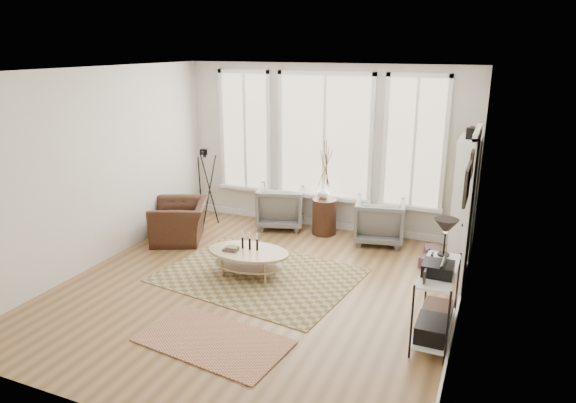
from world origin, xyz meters
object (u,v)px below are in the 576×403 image
at_px(armchair_left, 281,206).
at_px(side_table, 325,187).
at_px(coffee_table, 248,256).
at_px(armchair_right, 379,221).
at_px(low_shelf, 437,296).
at_px(accent_chair, 180,221).
at_px(bookcase, 465,198).

xyz_separation_m(armchair_left, side_table, (0.85, -0.07, 0.47)).
bearing_deg(coffee_table, armchair_right, 54.89).
bearing_deg(armchair_right, side_table, -11.09).
relative_size(armchair_right, side_table, 0.46).
height_order(low_shelf, accent_chair, low_shelf).
bearing_deg(coffee_table, armchair_left, 100.73).
bearing_deg(low_shelf, coffee_table, 166.64).
bearing_deg(accent_chair, armchair_right, 86.12).
xyz_separation_m(low_shelf, accent_chair, (-4.40, 1.45, -0.18)).
bearing_deg(bookcase, accent_chair, -166.51).
relative_size(coffee_table, accent_chair, 1.21).
bearing_deg(armchair_left, side_table, 158.68).
relative_size(low_shelf, armchair_right, 1.60).
distance_m(armchair_right, accent_chair, 3.36).
relative_size(bookcase, coffee_table, 1.67).
bearing_deg(bookcase, armchair_right, 173.40).
relative_size(low_shelf, accent_chair, 1.28).
height_order(coffee_table, armchair_left, armchair_left).
xyz_separation_m(armchair_left, armchair_right, (1.83, -0.07, -0.01)).
relative_size(bookcase, low_shelf, 1.58).
relative_size(bookcase, armchair_left, 2.46).
relative_size(low_shelf, side_table, 0.74).
xyz_separation_m(coffee_table, armchair_right, (1.43, 2.03, 0.08)).
xyz_separation_m(armchair_right, side_table, (-0.98, 0.00, 0.48)).
xyz_separation_m(coffee_table, accent_chair, (-1.71, 0.81, 0.04)).
bearing_deg(side_table, coffee_table, -102.59).
xyz_separation_m(bookcase, armchair_left, (-3.15, 0.22, -0.57)).
relative_size(armchair_left, armchair_right, 1.03).
relative_size(low_shelf, armchair_left, 1.56).
distance_m(coffee_table, accent_chair, 1.89).
height_order(armchair_left, side_table, side_table).
distance_m(bookcase, armchair_right, 1.45).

